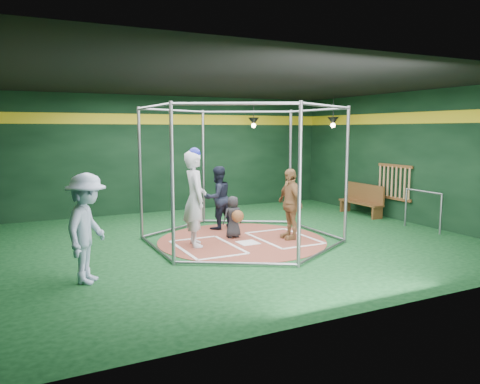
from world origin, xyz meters
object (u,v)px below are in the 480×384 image
dugout_bench (363,199)px  batter_figure (195,198)px  umpire (218,198)px  visitor_leopard (290,204)px

dugout_bench → batter_figure: bearing=-167.2°
batter_figure → umpire: bearing=50.7°
batter_figure → dugout_bench: size_ratio=1.34×
visitor_leopard → umpire: visitor_leopard is taller
visitor_leopard → batter_figure: bearing=-96.1°
batter_figure → umpire: 1.80m
umpire → dugout_bench: umpire is taller
visitor_leopard → dugout_bench: 3.94m
batter_figure → visitor_leopard: (2.18, -0.33, -0.24)m
visitor_leopard → umpire: 2.01m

